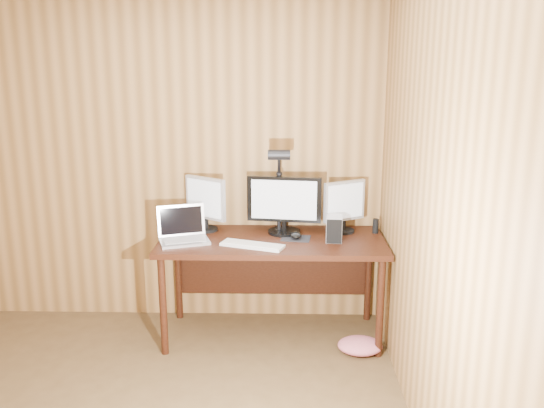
{
  "coord_description": "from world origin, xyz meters",
  "views": [
    {
      "loc": [
        1.02,
        -2.28,
        2.0
      ],
      "look_at": [
        0.93,
        1.58,
        1.02
      ],
      "focal_mm": 38.0,
      "sensor_mm": 36.0,
      "label": 1
    }
  ],
  "objects_px": {
    "mouse": "(296,235)",
    "desk_lamp": "(279,178)",
    "speaker": "(376,226)",
    "phone": "(248,243)",
    "desk": "(272,252)",
    "monitor_right": "(344,205)",
    "laptop": "(183,232)",
    "hard_drive": "(334,228)",
    "monitor_left": "(205,202)",
    "keyboard": "(252,245)",
    "monitor_center": "(284,204)"
  },
  "relations": [
    {
      "from": "monitor_center",
      "to": "monitor_left",
      "type": "height_order",
      "value": "monitor_center"
    },
    {
      "from": "desk",
      "to": "speaker",
      "type": "xyz_separation_m",
      "value": [
        0.76,
        0.09,
        0.17
      ]
    },
    {
      "from": "speaker",
      "to": "hard_drive",
      "type": "bearing_deg",
      "value": -149.54
    },
    {
      "from": "mouse",
      "to": "speaker",
      "type": "xyz_separation_m",
      "value": [
        0.59,
        0.15,
        0.03
      ]
    },
    {
      "from": "laptop",
      "to": "hard_drive",
      "type": "xyz_separation_m",
      "value": [
        1.07,
        0.02,
        0.03
      ]
    },
    {
      "from": "keyboard",
      "to": "phone",
      "type": "distance_m",
      "value": 0.06
    },
    {
      "from": "monitor_right",
      "to": "laptop",
      "type": "height_order",
      "value": "monitor_right"
    },
    {
      "from": "monitor_right",
      "to": "speaker",
      "type": "bearing_deg",
      "value": -32.21
    },
    {
      "from": "mouse",
      "to": "monitor_center",
      "type": "bearing_deg",
      "value": 129.94
    },
    {
      "from": "keyboard",
      "to": "laptop",
      "type": "bearing_deg",
      "value": -174.87
    },
    {
      "from": "monitor_right",
      "to": "hard_drive",
      "type": "height_order",
      "value": "monitor_right"
    },
    {
      "from": "monitor_center",
      "to": "speaker",
      "type": "bearing_deg",
      "value": 8.87
    },
    {
      "from": "hard_drive",
      "to": "phone",
      "type": "relative_size",
      "value": 1.82
    },
    {
      "from": "desk",
      "to": "monitor_center",
      "type": "height_order",
      "value": "monitor_center"
    },
    {
      "from": "desk_lamp",
      "to": "hard_drive",
      "type": "bearing_deg",
      "value": -28.69
    },
    {
      "from": "laptop",
      "to": "mouse",
      "type": "height_order",
      "value": "laptop"
    },
    {
      "from": "monitor_right",
      "to": "keyboard",
      "type": "height_order",
      "value": "monitor_right"
    },
    {
      "from": "laptop",
      "to": "keyboard",
      "type": "xyz_separation_m",
      "value": [
        0.5,
        -0.12,
        -0.05
      ]
    },
    {
      "from": "monitor_center",
      "to": "monitor_left",
      "type": "xyz_separation_m",
      "value": [
        -0.58,
        0.05,
        -0.0
      ]
    },
    {
      "from": "laptop",
      "to": "desk_lamp",
      "type": "xyz_separation_m",
      "value": [
        0.68,
        0.16,
        0.36
      ]
    },
    {
      "from": "desk",
      "to": "speaker",
      "type": "relative_size",
      "value": 15.05
    },
    {
      "from": "desk",
      "to": "hard_drive",
      "type": "relative_size",
      "value": 9.06
    },
    {
      "from": "desk",
      "to": "laptop",
      "type": "xyz_separation_m",
      "value": [
        -0.63,
        -0.12,
        0.18
      ]
    },
    {
      "from": "monitor_center",
      "to": "speaker",
      "type": "distance_m",
      "value": 0.69
    },
    {
      "from": "monitor_left",
      "to": "desk_lamp",
      "type": "distance_m",
      "value": 0.59
    },
    {
      "from": "keyboard",
      "to": "hard_drive",
      "type": "distance_m",
      "value": 0.59
    },
    {
      "from": "monitor_left",
      "to": "hard_drive",
      "type": "height_order",
      "value": "monitor_left"
    },
    {
      "from": "desk",
      "to": "monitor_right",
      "type": "bearing_deg",
      "value": 11.37
    },
    {
      "from": "laptop",
      "to": "monitor_right",
      "type": "bearing_deg",
      "value": -7.71
    },
    {
      "from": "desk",
      "to": "mouse",
      "type": "bearing_deg",
      "value": -18.95
    },
    {
      "from": "monitor_right",
      "to": "phone",
      "type": "xyz_separation_m",
      "value": [
        -0.69,
        -0.29,
        -0.2
      ]
    },
    {
      "from": "monitor_left",
      "to": "hard_drive",
      "type": "bearing_deg",
      "value": 20.59
    },
    {
      "from": "monitor_right",
      "to": "mouse",
      "type": "relative_size",
      "value": 3.21
    },
    {
      "from": "hard_drive",
      "to": "desk_lamp",
      "type": "xyz_separation_m",
      "value": [
        -0.39,
        0.14,
        0.33
      ]
    },
    {
      "from": "speaker",
      "to": "phone",
      "type": "bearing_deg",
      "value": -163.02
    },
    {
      "from": "monitor_right",
      "to": "desk_lamp",
      "type": "distance_m",
      "value": 0.53
    },
    {
      "from": "mouse",
      "to": "desk_lamp",
      "type": "distance_m",
      "value": 0.42
    },
    {
      "from": "hard_drive",
      "to": "desk_lamp",
      "type": "distance_m",
      "value": 0.53
    },
    {
      "from": "hard_drive",
      "to": "desk_lamp",
      "type": "bearing_deg",
      "value": 166.3
    },
    {
      "from": "monitor_center",
      "to": "monitor_right",
      "type": "height_order",
      "value": "monitor_center"
    },
    {
      "from": "desk",
      "to": "mouse",
      "type": "height_order",
      "value": "mouse"
    },
    {
      "from": "mouse",
      "to": "speaker",
      "type": "height_order",
      "value": "speaker"
    },
    {
      "from": "monitor_right",
      "to": "phone",
      "type": "distance_m",
      "value": 0.78
    },
    {
      "from": "keyboard",
      "to": "phone",
      "type": "xyz_separation_m",
      "value": [
        -0.03,
        0.05,
        -0.0
      ]
    },
    {
      "from": "keyboard",
      "to": "phone",
      "type": "bearing_deg",
      "value": 140.87
    },
    {
      "from": "desk",
      "to": "desk_lamp",
      "type": "height_order",
      "value": "desk_lamp"
    },
    {
      "from": "laptop",
      "to": "speaker",
      "type": "height_order",
      "value": "laptop"
    },
    {
      "from": "mouse",
      "to": "keyboard",
      "type": "bearing_deg",
      "value": -141.51
    },
    {
      "from": "desk",
      "to": "keyboard",
      "type": "relative_size",
      "value": 3.52
    },
    {
      "from": "mouse",
      "to": "desk_lamp",
      "type": "relative_size",
      "value": 0.18
    }
  ]
}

